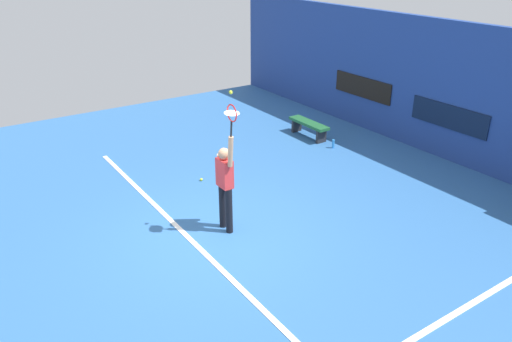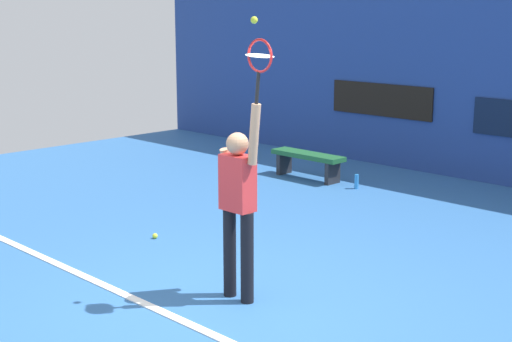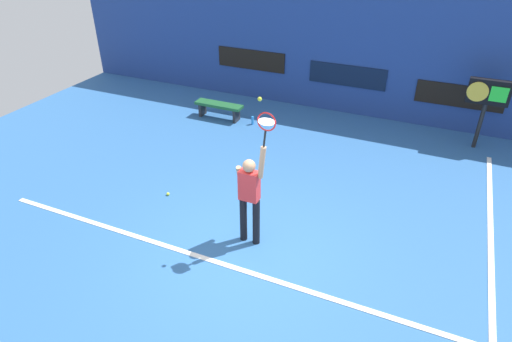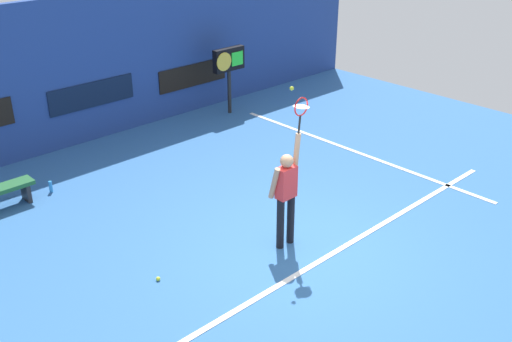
{
  "view_description": "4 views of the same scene",
  "coord_description": "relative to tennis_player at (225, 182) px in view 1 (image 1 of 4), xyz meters",
  "views": [
    {
      "loc": [
        7.17,
        -3.88,
        5.03
      ],
      "look_at": [
        0.13,
        0.87,
        1.18
      ],
      "focal_mm": 35.06,
      "sensor_mm": 36.0,
      "label": 1
    },
    {
      "loc": [
        4.95,
        -4.48,
        2.83
      ],
      "look_at": [
        -0.26,
        0.75,
        1.22
      ],
      "focal_mm": 51.72,
      "sensor_mm": 36.0,
      "label": 2
    },
    {
      "loc": [
        2.55,
        -5.34,
        5.24
      ],
      "look_at": [
        -0.28,
        1.02,
        1.05
      ],
      "focal_mm": 30.92,
      "sensor_mm": 36.0,
      "label": 3
    },
    {
      "loc": [
        -6.48,
        -5.72,
        5.61
      ],
      "look_at": [
        -0.3,
        0.82,
        1.3
      ],
      "focal_mm": 42.14,
      "sensor_mm": 36.0,
      "label": 4
    }
  ],
  "objects": [
    {
      "name": "back_wall",
      "position": [
        0.09,
        6.55,
        0.7
      ],
      "size": [
        18.0,
        0.2,
        3.42
      ],
      "primitive_type": "cube",
      "color": "navy",
      "rests_on": "ground_plane"
    },
    {
      "name": "spare_ball",
      "position": [
        -2.19,
        0.63,
        -0.98
      ],
      "size": [
        0.07,
        0.07,
        0.07
      ],
      "primitive_type": "sphere",
      "color": "#CCE033",
      "rests_on": "ground_plane"
    },
    {
      "name": "ground_plane",
      "position": [
        0.09,
        -0.32,
        -1.01
      ],
      "size": [
        18.0,
        18.0,
        0.0
      ],
      "primitive_type": "plane",
      "color": "#2D609E"
    },
    {
      "name": "tennis_player",
      "position": [
        0.0,
        0.0,
        0.0
      ],
      "size": [
        0.55,
        0.31,
        1.99
      ],
      "color": "black",
      "rests_on": "ground_plane"
    },
    {
      "name": "tennis_racket",
      "position": [
        0.3,
        -0.0,
        1.38
      ],
      "size": [
        0.34,
        0.27,
        0.62
      ],
      "color": "black"
    },
    {
      "name": "court_sideline",
      "position": [
        4.03,
        1.68,
        -1.01
      ],
      "size": [
        0.1,
        7.0,
        0.01
      ],
      "primitive_type": "cube",
      "color": "white",
      "rests_on": "ground_plane"
    },
    {
      "name": "sponsor_banner_portside",
      "position": [
        -2.91,
        6.43,
        0.21
      ],
      "size": [
        2.2,
        0.03,
        0.6
      ],
      "primitive_type": "cube",
      "color": "black"
    },
    {
      "name": "sponsor_banner_center",
      "position": [
        0.09,
        6.43,
        0.11
      ],
      "size": [
        2.2,
        0.03,
        0.6
      ],
      "primitive_type": "cube",
      "color": "#0C1933"
    },
    {
      "name": "court_bench",
      "position": [
        -3.08,
        4.58,
        -0.67
      ],
      "size": [
        1.4,
        0.36,
        0.45
      ],
      "color": "#1E592D",
      "rests_on": "ground_plane"
    },
    {
      "name": "tennis_ball",
      "position": [
        0.15,
        0.07,
        1.73
      ],
      "size": [
        0.07,
        0.07,
        0.07
      ],
      "primitive_type": "sphere",
      "color": "#CCE033"
    },
    {
      "name": "court_baseline",
      "position": [
        0.09,
        -0.76,
        -1.01
      ],
      "size": [
        10.0,
        0.1,
        0.01
      ],
      "primitive_type": "cube",
      "color": "white",
      "rests_on": "ground_plane"
    },
    {
      "name": "water_bottle",
      "position": [
        -2.02,
        4.58,
        -0.89
      ],
      "size": [
        0.07,
        0.07,
        0.24
      ],
      "primitive_type": "cylinder",
      "color": "#338CD8",
      "rests_on": "ground_plane"
    }
  ]
}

